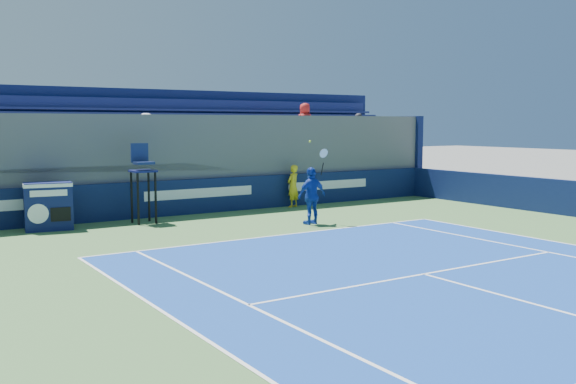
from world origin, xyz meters
TOP-DOWN VIEW (x-y plane):
  - ball_person at (3.62, 16.74)m, footprint 0.67×0.57m
  - back_hoarding at (0.00, 17.10)m, footprint 20.40×0.21m
  - match_clock at (-5.14, 16.29)m, footprint 1.41×0.91m
  - umpire_chair at (-2.37, 16.05)m, footprint 0.71×0.71m
  - tennis_player at (1.86, 13.02)m, footprint 1.06×0.52m
  - stadium_seating at (-0.01, 19.15)m, footprint 21.00×4.05m

SIDE VIEW (x-z plane):
  - back_hoarding at x=0.00m, z-range 0.00..1.20m
  - match_clock at x=-5.14m, z-range 0.04..1.44m
  - ball_person at x=3.62m, z-range 0.01..1.57m
  - tennis_player at x=1.86m, z-range -0.39..2.18m
  - umpire_chair at x=-2.37m, z-range 0.29..2.77m
  - stadium_seating at x=-0.01m, z-range -0.37..4.03m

